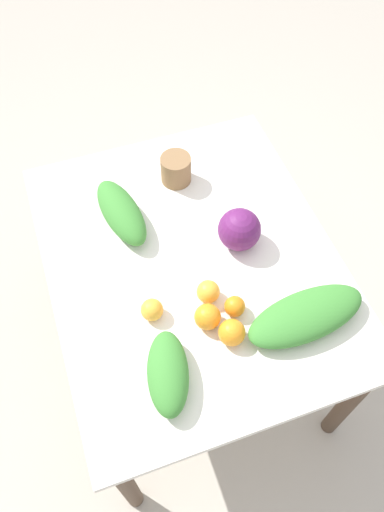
% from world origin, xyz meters
% --- Properties ---
extents(ground_plane, '(8.00, 8.00, 0.00)m').
position_xyz_m(ground_plane, '(0.00, 0.00, 0.00)').
color(ground_plane, '#B2A899').
extents(dining_table, '(1.19, 0.96, 0.73)m').
position_xyz_m(dining_table, '(0.00, 0.00, 0.63)').
color(dining_table, silver).
rests_on(dining_table, ground_plane).
extents(cabbage_purple, '(0.15, 0.15, 0.15)m').
position_xyz_m(cabbage_purple, '(0.01, -0.17, 0.80)').
color(cabbage_purple, '#601E5B').
rests_on(cabbage_purple, dining_table).
extents(paper_bag, '(0.11, 0.11, 0.11)m').
position_xyz_m(paper_bag, '(0.36, -0.06, 0.79)').
color(paper_bag, olive).
rests_on(paper_bag, dining_table).
extents(greens_bunch_chard, '(0.28, 0.18, 0.09)m').
position_xyz_m(greens_bunch_chard, '(-0.37, 0.20, 0.78)').
color(greens_bunch_chard, '#3D8433').
rests_on(greens_bunch_chard, dining_table).
extents(greens_bunch_beet_tops, '(0.33, 0.17, 0.10)m').
position_xyz_m(greens_bunch_beet_tops, '(0.24, 0.18, 0.78)').
color(greens_bunch_beet_tops, '#3D8433').
rests_on(greens_bunch_beet_tops, dining_table).
extents(greens_bunch_scallion, '(0.19, 0.40, 0.09)m').
position_xyz_m(greens_bunch_scallion, '(-0.34, -0.25, 0.77)').
color(greens_bunch_scallion, '#3D8433').
rests_on(greens_bunch_scallion, dining_table).
extents(orange_0, '(0.07, 0.07, 0.07)m').
position_xyz_m(orange_0, '(-0.23, -0.06, 0.76)').
color(orange_0, orange).
rests_on(orange_0, dining_table).
extents(orange_1, '(0.08, 0.08, 0.08)m').
position_xyz_m(orange_1, '(-0.31, -0.02, 0.77)').
color(orange_1, orange).
rests_on(orange_1, dining_table).
extents(orange_2, '(0.07, 0.07, 0.07)m').
position_xyz_m(orange_2, '(-0.16, 0.00, 0.77)').
color(orange_2, '#F9A833').
rests_on(orange_2, dining_table).
extents(orange_3, '(0.08, 0.08, 0.08)m').
position_xyz_m(orange_3, '(-0.24, 0.03, 0.77)').
color(orange_3, orange).
rests_on(orange_3, dining_table).
extents(orange_4, '(0.07, 0.07, 0.07)m').
position_xyz_m(orange_4, '(-0.16, 0.19, 0.77)').
color(orange_4, '#F9A833').
rests_on(orange_4, dining_table).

